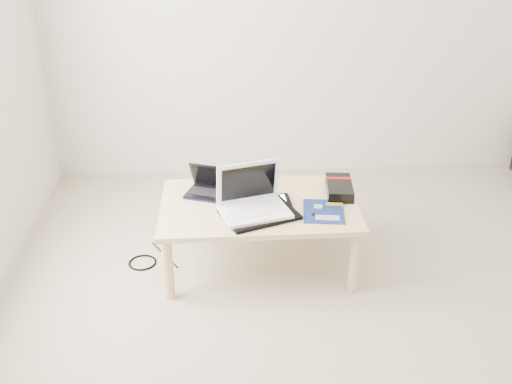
{
  "coord_description": "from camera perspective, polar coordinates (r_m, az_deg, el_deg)",
  "views": [
    {
      "loc": [
        -0.75,
        -2.16,
        1.9
      ],
      "look_at": [
        -0.56,
        0.68,
        0.47
      ],
      "focal_mm": 40.0,
      "sensor_mm": 36.0,
      "label": 1
    }
  ],
  "objects": [
    {
      "name": "netbook",
      "position": [
        3.32,
        -4.6,
        0.42
      ],
      "size": [
        0.31,
        0.27,
        0.18
      ],
      "color": "black",
      "rests_on": "coffee_table"
    },
    {
      "name": "cable_coil",
      "position": [
        3.23,
        -2.09,
        -0.9
      ],
      "size": [
        0.14,
        0.14,
        0.01
      ],
      "primitive_type": "torus",
      "rotation": [
        0.0,
        0.0,
        0.36
      ],
      "color": "black",
      "rests_on": "coffee_table"
    },
    {
      "name": "floor_cable_trail",
      "position": [
        3.53,
        -9.13,
        -6.23
      ],
      "size": [
        0.18,
        0.29,
        0.01
      ],
      "primitive_type": "cylinder",
      "rotation": [
        1.57,
        0.0,
        0.54
      ],
      "color": "black",
      "rests_on": "ground"
    },
    {
      "name": "neoprene_sleeve",
      "position": [
        3.09,
        0.32,
        -2.18
      ],
      "size": [
        0.46,
        0.4,
        0.02
      ],
      "primitive_type": "cube",
      "rotation": [
        0.0,
        0.0,
        0.36
      ],
      "color": "black",
      "rests_on": "coffee_table"
    },
    {
      "name": "remote",
      "position": [
        3.24,
        2.04,
        -0.78
      ],
      "size": [
        0.07,
        0.21,
        0.02
      ],
      "color": "silver",
      "rests_on": "coffee_table"
    },
    {
      "name": "ground",
      "position": [
        2.97,
        12.0,
        -13.84
      ],
      "size": [
        4.0,
        4.0,
        0.0
      ],
      "primitive_type": "plane",
      "color": "#B0A78F",
      "rests_on": "ground"
    },
    {
      "name": "tablet",
      "position": [
        3.22,
        1.31,
        -1.02
      ],
      "size": [
        0.25,
        0.2,
        0.01
      ],
      "color": "black",
      "rests_on": "coffee_table"
    },
    {
      "name": "gpu_box",
      "position": [
        3.36,
        8.32,
        0.43
      ],
      "size": [
        0.18,
        0.3,
        0.06
      ],
      "color": "black",
      "rests_on": "coffee_table"
    },
    {
      "name": "book",
      "position": [
        3.36,
        -0.98,
        0.38
      ],
      "size": [
        0.32,
        0.28,
        0.03
      ],
      "color": "black",
      "rests_on": "coffee_table"
    },
    {
      "name": "motherboard",
      "position": [
        3.15,
        6.79,
        -1.92
      ],
      "size": [
        0.26,
        0.3,
        0.01
      ],
      "color": "navy",
      "rests_on": "coffee_table"
    },
    {
      "name": "white_laptop",
      "position": [
        3.08,
        -0.34,
        -0.95
      ],
      "size": [
        0.41,
        0.34,
        0.26
      ],
      "color": "white",
      "rests_on": "neoprene_sleeve"
    },
    {
      "name": "coffee_table",
      "position": [
        3.24,
        0.25,
        -1.92
      ],
      "size": [
        1.1,
        0.7,
        0.4
      ],
      "color": "#E3C489",
      "rests_on": "ground"
    },
    {
      "name": "floor_cable_coil",
      "position": [
        3.48,
        -11.29,
        -6.93
      ],
      "size": [
        0.18,
        0.18,
        0.01
      ],
      "primitive_type": "torus",
      "rotation": [
        0.0,
        0.0,
        0.11
      ],
      "color": "black",
      "rests_on": "ground"
    }
  ]
}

